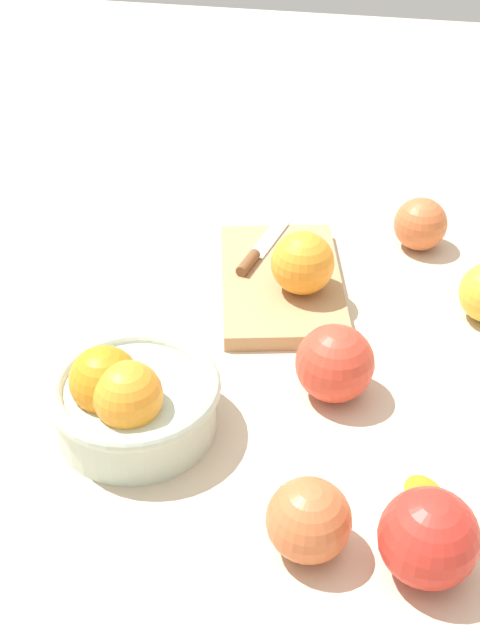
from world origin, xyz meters
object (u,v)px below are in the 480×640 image
(apple_front_left_2, at_px, (309,520))
(cutting_board, at_px, (281,283))
(apple_front_left, at_px, (429,538))
(apple_front_right, at_px, (420,224))
(knife, at_px, (258,251))
(bowl, at_px, (130,399))
(orange_on_board, at_px, (301,263))
(apple_front_left_3, at_px, (335,363))

(apple_front_left_2, bearing_deg, cutting_board, 11.77)
(apple_front_left, distance_m, apple_front_right, 0.52)
(apple_front_left, relative_size, apple_front_left_2, 1.14)
(cutting_board, distance_m, knife, 0.06)
(bowl, bearing_deg, cutting_board, -21.90)
(orange_on_board, bearing_deg, bowl, 151.63)
(apple_front_left, bearing_deg, bowl, 68.05)
(orange_on_board, height_order, apple_front_left_2, orange_on_board)
(cutting_board, distance_m, apple_front_left_2, 0.39)
(knife, bearing_deg, orange_on_board, -137.57)
(knife, xyz_separation_m, apple_front_left_3, (-0.22, -0.12, 0.02))
(apple_front_left, xyz_separation_m, apple_front_right, (0.52, 0.02, -0.01))
(knife, height_order, apple_front_left_2, apple_front_left_2)
(cutting_board, relative_size, apple_front_right, 3.48)
(bowl, relative_size, orange_on_board, 2.29)
(apple_front_left_3, bearing_deg, knife, 27.86)
(apple_front_left_2, relative_size, apple_front_left_3, 0.90)
(bowl, xyz_separation_m, apple_front_left, (-0.12, -0.29, -0.00))
(apple_front_left_3, bearing_deg, apple_front_left_2, 179.57)
(bowl, xyz_separation_m, apple_front_left_3, (0.09, -0.19, -0.00))
(bowl, distance_m, orange_on_board, 0.28)
(knife, xyz_separation_m, apple_front_right, (0.09, -0.20, 0.01))
(apple_front_left_3, bearing_deg, apple_front_right, -14.74)
(bowl, relative_size, cutting_board, 0.71)
(knife, bearing_deg, apple_front_right, -66.40)
(cutting_board, height_order, apple_front_left, apple_front_left)
(knife, relative_size, apple_front_right, 2.25)
(bowl, relative_size, apple_front_left_3, 2.09)
(bowl, bearing_deg, knife, -13.01)
(apple_front_right, bearing_deg, cutting_board, 128.76)
(cutting_board, distance_m, apple_front_right, 0.21)
(orange_on_board, relative_size, apple_front_right, 1.08)
(cutting_board, height_order, orange_on_board, orange_on_board)
(orange_on_board, relative_size, knife, 0.48)
(orange_on_board, relative_size, apple_front_left_3, 0.91)
(orange_on_board, relative_size, apple_front_left, 0.89)
(apple_front_left_2, bearing_deg, knife, 15.22)
(cutting_board, bearing_deg, apple_front_left, -155.23)
(bowl, bearing_deg, apple_front_left_3, -64.06)
(cutting_board, relative_size, orange_on_board, 3.22)
(orange_on_board, relative_size, apple_front_left_2, 1.02)
(knife, relative_size, apple_front_left_2, 2.12)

